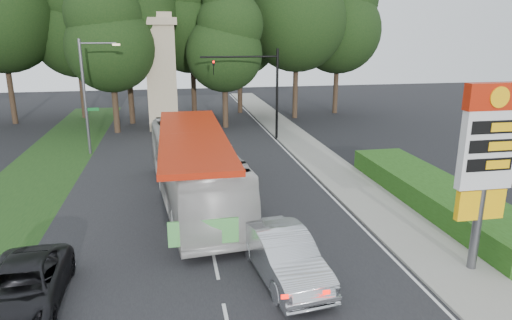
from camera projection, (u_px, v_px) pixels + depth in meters
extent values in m
cube|color=black|center=(201.00, 194.00, 24.59)|extent=(14.00, 80.00, 0.02)
cube|color=gray|center=(350.00, 184.00, 26.08)|extent=(3.00, 80.00, 0.12)
cube|color=#193814|center=(42.00, 171.00, 28.57)|extent=(5.00, 50.00, 0.02)
cube|color=#1F4312|center=(438.00, 195.00, 22.69)|extent=(3.00, 14.00, 1.20)
cylinder|color=#59595E|center=(476.00, 230.00, 16.33)|extent=(0.32, 0.32, 3.20)
cube|color=#FFB60D|center=(480.00, 204.00, 16.06)|extent=(1.80, 0.25, 1.10)
cube|color=silver|center=(488.00, 149.00, 15.52)|extent=(2.00, 0.35, 2.80)
cube|color=#AA1E09|center=(495.00, 96.00, 15.03)|extent=(2.10, 0.40, 0.90)
cylinder|color=#FFB60D|center=(500.00, 97.00, 14.82)|extent=(0.70, 0.05, 0.70)
cube|color=black|center=(495.00, 127.00, 15.12)|extent=(1.70, 0.04, 0.45)
cube|color=black|center=(492.00, 146.00, 15.30)|extent=(1.70, 0.04, 0.45)
cube|color=black|center=(489.00, 165.00, 15.47)|extent=(1.70, 0.04, 0.45)
cylinder|color=black|center=(277.00, 95.00, 36.21)|extent=(0.20, 0.20, 7.20)
cylinder|color=black|center=(239.00, 57.00, 34.86)|extent=(6.00, 0.14, 0.14)
imported|color=black|center=(213.00, 60.00, 34.57)|extent=(0.18, 0.22, 1.10)
sphere|color=#FF0C05|center=(214.00, 62.00, 34.45)|extent=(0.18, 0.18, 0.18)
cylinder|color=#59595E|center=(85.00, 98.00, 31.68)|extent=(0.20, 0.20, 8.00)
cylinder|color=#59595E|center=(98.00, 43.00, 30.89)|extent=(2.40, 0.12, 0.12)
cube|color=#FFE599|center=(116.00, 45.00, 31.13)|extent=(0.50, 0.22, 0.14)
cube|color=#0C591E|center=(93.00, 109.00, 31.98)|extent=(0.85, 0.04, 0.22)
cube|color=#0C591E|center=(88.00, 113.00, 32.40)|extent=(0.04, 0.85, 0.22)
cube|color=tan|center=(162.00, 78.00, 40.03)|extent=(2.50, 2.50, 9.00)
cube|color=tan|center=(159.00, 21.00, 38.73)|extent=(3.00, 3.00, 0.60)
cube|color=tan|center=(158.00, 15.00, 38.60)|extent=(2.20, 2.20, 0.50)
cylinder|color=#2D2116|center=(11.00, 90.00, 42.64)|extent=(0.50, 0.50, 6.30)
sphere|color=black|center=(0.00, 18.00, 40.88)|extent=(9.80, 9.80, 9.80)
cylinder|color=#2D2116|center=(82.00, 91.00, 45.72)|extent=(0.50, 0.50, 5.40)
sphere|color=black|center=(77.00, 34.00, 44.21)|extent=(8.40, 8.40, 8.40)
sphere|color=black|center=(73.00, 1.00, 43.40)|extent=(7.20, 7.20, 7.20)
cylinder|color=#2D2116|center=(130.00, 89.00, 42.68)|extent=(0.50, 0.50, 6.48)
sphere|color=black|center=(125.00, 15.00, 40.87)|extent=(10.08, 10.08, 10.08)
cylinder|color=#2D2116|center=(194.00, 88.00, 45.71)|extent=(0.50, 0.50, 5.94)
sphere|color=black|center=(191.00, 25.00, 44.05)|extent=(9.24, 9.24, 9.24)
cylinder|color=#2D2116|center=(240.00, 88.00, 48.59)|extent=(0.50, 0.50, 5.22)
sphere|color=black|center=(239.00, 36.00, 47.13)|extent=(8.12, 8.12, 8.12)
sphere|color=black|center=(239.00, 7.00, 46.35)|extent=(6.96, 6.96, 6.96)
cylinder|color=#2D2116|center=(295.00, 88.00, 45.58)|extent=(0.50, 0.50, 6.12)
sphere|color=black|center=(297.00, 22.00, 43.87)|extent=(9.52, 9.52, 9.52)
cylinder|color=#2D2116|center=(336.00, 87.00, 48.43)|extent=(0.50, 0.50, 5.58)
sphere|color=black|center=(338.00, 31.00, 46.87)|extent=(8.68, 8.68, 8.68)
cylinder|color=#2D2116|center=(116.00, 106.00, 38.96)|extent=(0.50, 0.50, 4.68)
sphere|color=black|center=(111.00, 48.00, 37.66)|extent=(7.28, 7.28, 7.28)
sphere|color=black|center=(108.00, 15.00, 36.95)|extent=(6.24, 6.24, 6.24)
cylinder|color=#2D2116|center=(225.00, 104.00, 41.18)|extent=(0.50, 0.50, 4.32)
sphere|color=black|center=(224.00, 54.00, 39.97)|extent=(6.72, 6.72, 6.72)
sphere|color=black|center=(224.00, 25.00, 39.32)|extent=(5.76, 5.76, 5.76)
sphere|color=black|center=(223.00, 0.00, 38.76)|extent=(4.32, 4.32, 4.32)
imported|color=silver|center=(194.00, 169.00, 22.77)|extent=(4.42, 13.38, 3.66)
imported|color=#B6B9BF|center=(284.00, 255.00, 16.06)|extent=(2.49, 5.45, 1.73)
imported|color=black|center=(22.00, 288.00, 14.26)|extent=(2.56, 5.30, 1.45)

